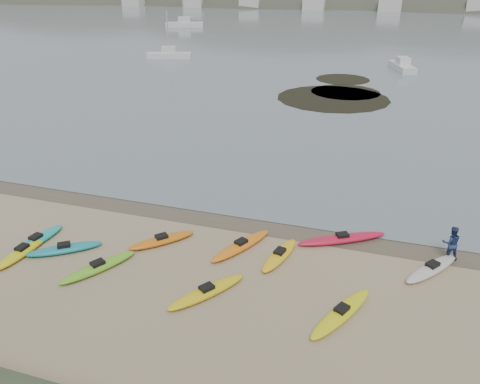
% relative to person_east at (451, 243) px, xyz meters
% --- Properties ---
extents(ground, '(600.00, 600.00, 0.00)m').
position_rel_person_east_xyz_m(ground, '(-10.05, 0.80, -0.81)').
color(ground, tan).
rests_on(ground, ground).
extents(wet_sand, '(60.00, 60.00, 0.00)m').
position_rel_person_east_xyz_m(wet_sand, '(-10.05, 0.50, -0.80)').
color(wet_sand, brown).
rests_on(wet_sand, ground).
extents(kayaks, '(21.58, 9.73, 0.34)m').
position_rel_person_east_xyz_m(kayaks, '(-11.03, -3.79, -0.64)').
color(kayaks, beige).
rests_on(kayaks, ground).
extents(person_east, '(0.87, 0.72, 1.61)m').
position_rel_person_east_xyz_m(person_east, '(0.00, 0.00, 0.00)').
color(person_east, navy).
rests_on(person_east, ground).
extents(kelp_mats, '(11.30, 18.41, 0.04)m').
position_rel_person_east_xyz_m(kelp_mats, '(-8.53, 30.21, -0.78)').
color(kelp_mats, black).
rests_on(kelp_mats, water).
extents(moored_boats, '(103.09, 64.85, 1.19)m').
position_rel_person_east_xyz_m(moored_boats, '(-4.60, 74.54, -0.26)').
color(moored_boats, silver).
rests_on(moored_boats, ground).
extents(far_hills, '(550.00, 135.00, 80.00)m').
position_rel_person_east_xyz_m(far_hills, '(29.33, 194.77, -16.74)').
color(far_hills, '#384235').
rests_on(far_hills, ground).
extents(far_town, '(199.00, 5.00, 4.00)m').
position_rel_person_east_xyz_m(far_town, '(-4.05, 145.80, 1.19)').
color(far_town, beige).
rests_on(far_town, ground).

